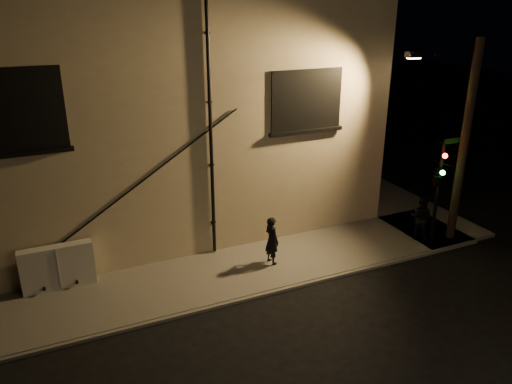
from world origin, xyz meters
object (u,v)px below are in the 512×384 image
traffic_signal (438,175)px  utility_cabinet (58,267)px  streetlamp_pole (461,139)px  pedestrian_a (272,240)px  pedestrian_b (421,217)px

traffic_signal → utility_cabinet: bearing=170.1°
traffic_signal → streetlamp_pole: bearing=-0.3°
pedestrian_a → streetlamp_pole: streetlamp_pole is taller
pedestrian_b → streetlamp_pole: bearing=-137.8°
pedestrian_b → traffic_signal: traffic_signal is taller
utility_cabinet → pedestrian_b: 12.07m
pedestrian_a → traffic_signal: 6.08m
traffic_signal → streetlamp_pole: streetlamp_pole is taller
pedestrian_b → pedestrian_a: bearing=54.7°
streetlamp_pole → utility_cabinet: bearing=170.6°
pedestrian_a → utility_cabinet: bearing=67.2°
pedestrian_a → traffic_signal: size_ratio=0.44×
pedestrian_b → streetlamp_pole: streetlamp_pole is taller
pedestrian_b → streetlamp_pole: (1.00, -0.33, 2.82)m
pedestrian_a → pedestrian_b: (5.58, -0.56, 0.00)m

